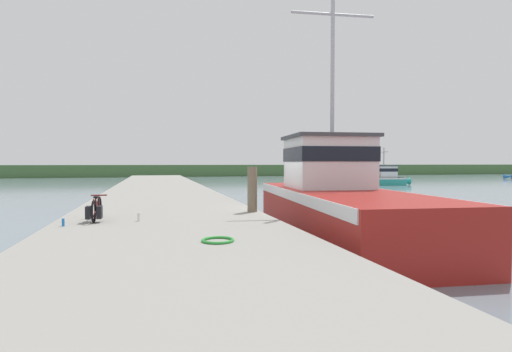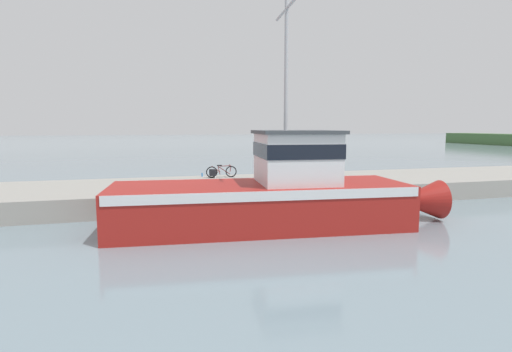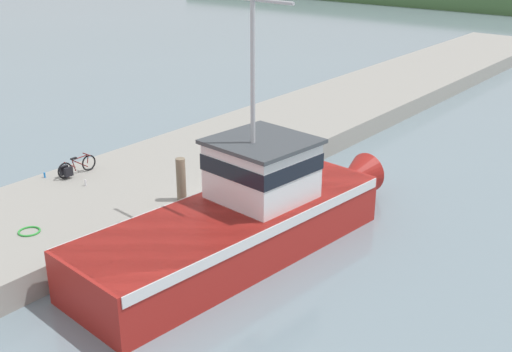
{
  "view_description": "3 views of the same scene",
  "coord_description": "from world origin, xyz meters",
  "px_view_note": "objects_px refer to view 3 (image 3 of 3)",
  "views": [
    {
      "loc": [
        -4.55,
        -13.28,
        2.47
      ],
      "look_at": [
        -1.27,
        -0.56,
        2.04
      ],
      "focal_mm": 28.0,
      "sensor_mm": 36.0,
      "label": 1
    },
    {
      "loc": [
        14.89,
        -5.23,
        3.61
      ],
      "look_at": [
        0.13,
        -1.21,
        1.7
      ],
      "focal_mm": 28.0,
      "sensor_mm": 36.0,
      "label": 2
    },
    {
      "loc": [
        12.84,
        -14.52,
        9.54
      ],
      "look_at": [
        -0.55,
        2.18,
        1.07
      ],
      "focal_mm": 45.0,
      "sensor_mm": 36.0,
      "label": 3
    }
  ],
  "objects_px": {
    "fishing_boat_main": "(245,215)",
    "bicycle_touring": "(73,168)",
    "water_bottle_by_bike": "(86,183)",
    "mooring_post": "(181,179)",
    "water_bottle_on_curb": "(45,175)"
  },
  "relations": [
    {
      "from": "bicycle_touring",
      "to": "water_bottle_on_curb",
      "type": "distance_m",
      "value": 1.06
    },
    {
      "from": "water_bottle_by_bike",
      "to": "fishing_boat_main",
      "type": "bearing_deg",
      "value": 9.81
    },
    {
      "from": "fishing_boat_main",
      "to": "bicycle_touring",
      "type": "relative_size",
      "value": 7.52
    },
    {
      "from": "bicycle_touring",
      "to": "mooring_post",
      "type": "height_order",
      "value": "mooring_post"
    },
    {
      "from": "water_bottle_by_bike",
      "to": "bicycle_touring",
      "type": "bearing_deg",
      "value": 162.95
    },
    {
      "from": "bicycle_touring",
      "to": "mooring_post",
      "type": "bearing_deg",
      "value": 11.86
    },
    {
      "from": "mooring_post",
      "to": "water_bottle_by_bike",
      "type": "height_order",
      "value": "mooring_post"
    },
    {
      "from": "mooring_post",
      "to": "water_bottle_by_bike",
      "type": "bearing_deg",
      "value": -160.31
    },
    {
      "from": "fishing_boat_main",
      "to": "bicycle_touring",
      "type": "xyz_separation_m",
      "value": [
        -7.54,
        -0.76,
        -0.04
      ]
    },
    {
      "from": "water_bottle_by_bike",
      "to": "mooring_post",
      "type": "bearing_deg",
      "value": 19.69
    },
    {
      "from": "bicycle_touring",
      "to": "fishing_boat_main",
      "type": "bearing_deg",
      "value": 6.54
    },
    {
      "from": "mooring_post",
      "to": "water_bottle_on_curb",
      "type": "xyz_separation_m",
      "value": [
        -5.33,
        -1.7,
        -0.64
      ]
    },
    {
      "from": "mooring_post",
      "to": "water_bottle_on_curb",
      "type": "distance_m",
      "value": 5.63
    },
    {
      "from": "fishing_boat_main",
      "to": "water_bottle_on_curb",
      "type": "xyz_separation_m",
      "value": [
        -8.21,
        -1.55,
        -0.25
      ]
    },
    {
      "from": "water_bottle_by_bike",
      "to": "water_bottle_on_curb",
      "type": "relative_size",
      "value": 1.17
    }
  ]
}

